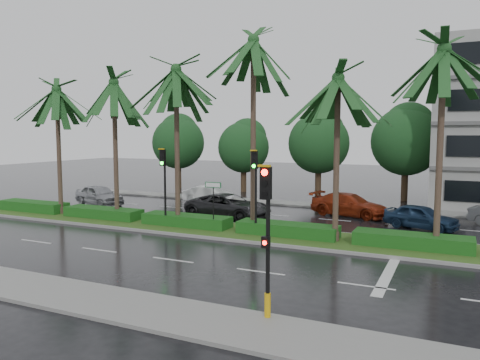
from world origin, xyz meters
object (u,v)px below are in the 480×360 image
at_px(car_silver, 99,195).
at_px(signal_median_left, 164,176).
at_px(car_red, 349,205).
at_px(street_sign, 213,194).
at_px(car_white, 208,194).
at_px(signal_near, 267,235).
at_px(car_blue, 421,217).
at_px(car_darkgrey, 228,206).

bearing_deg(car_silver, signal_median_left, -103.00).
distance_m(signal_median_left, car_red, 12.22).
bearing_deg(street_sign, signal_median_left, -176.53).
bearing_deg(car_white, signal_near, -157.65).
bearing_deg(street_sign, car_blue, 30.46).
xyz_separation_m(car_red, car_blue, (4.50, -2.42, -0.05)).
height_order(signal_median_left, car_blue, signal_median_left).
bearing_deg(signal_near, car_white, 122.89).
height_order(car_white, car_blue, car_blue).
relative_size(signal_near, car_silver, 0.98).
bearing_deg(car_blue, car_darkgrey, 118.23).
relative_size(car_white, car_blue, 0.96).
distance_m(signal_near, car_white, 23.50).
distance_m(signal_near, car_darkgrey, 16.45).
xyz_separation_m(signal_near, car_white, (-12.72, 19.67, -1.87)).
relative_size(signal_near, car_blue, 1.09).
bearing_deg(signal_median_left, car_silver, 150.73).
bearing_deg(signal_median_left, car_darkgrey, 68.25).
xyz_separation_m(signal_median_left, street_sign, (3.00, 0.18, -0.87)).
distance_m(car_silver, car_red, 18.15).
bearing_deg(car_silver, car_blue, -71.64).
bearing_deg(car_blue, signal_near, -170.70).
relative_size(signal_near, street_sign, 1.68).
bearing_deg(signal_median_left, car_white, 105.25).
height_order(signal_near, street_sign, signal_near).
height_order(car_white, car_red, car_red).
xyz_separation_m(car_silver, car_red, (17.86, 3.23, -0.02)).
bearing_deg(car_blue, car_red, 81.84).
relative_size(signal_near, car_darkgrey, 0.79).
bearing_deg(car_white, car_red, -108.18).
relative_size(street_sign, car_blue, 0.65).
bearing_deg(car_white, car_blue, -114.55).
xyz_separation_m(signal_median_left, car_darkgrey, (1.78, 4.46, -2.23)).
bearing_deg(car_red, street_sign, 159.55).
relative_size(signal_median_left, street_sign, 1.68).
distance_m(street_sign, car_blue, 11.69).
relative_size(signal_near, car_white, 1.13).
height_order(street_sign, car_blue, street_sign).
relative_size(signal_median_left, car_white, 1.13).
distance_m(street_sign, car_silver, 13.43).
bearing_deg(car_darkgrey, street_sign, -158.16).
bearing_deg(car_silver, car_red, -63.47).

